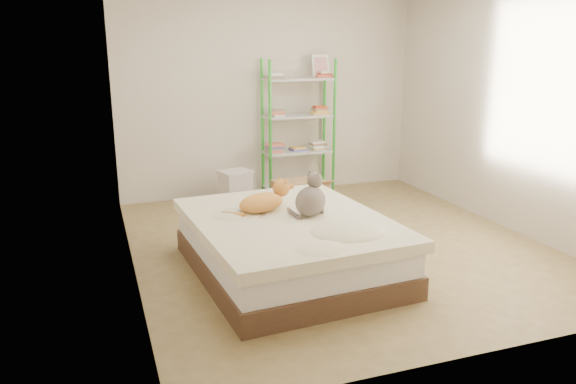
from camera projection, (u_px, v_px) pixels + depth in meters
name	position (u px, v px, depth m)	size (l,w,h in m)	color
room	(340.00, 110.00, 5.09)	(3.81, 4.21, 2.61)	#A1895C
bed	(289.00, 245.00, 4.73)	(1.65, 2.00, 0.48)	#4F3827
orange_cat	(261.00, 200.00, 4.79)	(0.52, 0.28, 0.21)	orange
grey_cat	(311.00, 195.00, 4.67)	(0.27, 0.32, 0.36)	#665950
shelf_unit	(299.00, 128.00, 7.02)	(0.88, 0.36, 1.74)	green
cardboard_box	(300.00, 198.00, 6.33)	(0.57, 0.55, 0.44)	tan
white_bin	(236.00, 187.00, 6.71)	(0.43, 0.40, 0.41)	silver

